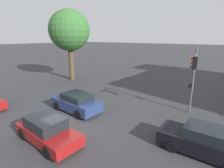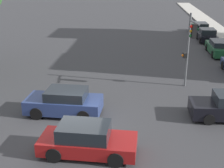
# 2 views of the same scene
# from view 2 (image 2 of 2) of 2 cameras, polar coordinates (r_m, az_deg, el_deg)

# --- Properties ---
(ground_plane) EXTENTS (300.00, 300.00, 0.00)m
(ground_plane) POSITION_cam_2_polar(r_m,az_deg,el_deg) (16.45, -6.39, -8.58)
(ground_plane) COLOR #333335
(sidewalk_strip) EXTENTS (2.81, 60.00, 0.15)m
(sidewalk_strip) POSITION_cam_2_polar(r_m,az_deg,el_deg) (48.08, 17.66, 10.17)
(sidewalk_strip) COLOR #ADA89E
(sidewalk_strip) RESTS_ON ground_plane
(traffic_signal) EXTENTS (0.74, 1.86, 5.16)m
(traffic_signal) POSITION_cam_2_polar(r_m,az_deg,el_deg) (21.63, 14.05, 7.48)
(traffic_signal) COLOR #515456
(traffic_signal) RESTS_ON ground_plane
(crossing_car_0) EXTENTS (4.45, 2.10, 1.46)m
(crossing_car_0) POSITION_cam_2_polar(r_m,az_deg,el_deg) (14.28, -4.60, -10.20)
(crossing_car_0) COLOR maroon
(crossing_car_0) RESTS_ON ground_plane
(crossing_car_1) EXTENTS (4.39, 2.23, 1.51)m
(crossing_car_1) POSITION_cam_2_polar(r_m,az_deg,el_deg) (18.09, -8.67, -3.31)
(crossing_car_1) COLOR navy
(crossing_car_1) RESTS_ON ground_plane
(parked_car_1) EXTENTS (2.03, 4.64, 1.39)m
(parked_car_1) POSITION_cam_2_polar(r_m,az_deg,el_deg) (32.15, 19.06, 6.31)
(parked_car_1) COLOR #194728
(parked_car_1) RESTS_ON ground_plane
(parked_car_2) EXTENTS (2.03, 3.95, 1.47)m
(parked_car_2) POSITION_cam_2_polar(r_m,az_deg,el_deg) (37.60, 16.96, 8.51)
(parked_car_2) COLOR black
(parked_car_2) RESTS_ON ground_plane
(parked_car_3) EXTENTS (1.82, 4.40, 1.37)m
(parked_car_3) POSITION_cam_2_polar(r_m,az_deg,el_deg) (42.22, 15.88, 9.82)
(parked_car_3) COLOR #194728
(parked_car_3) RESTS_ON ground_plane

